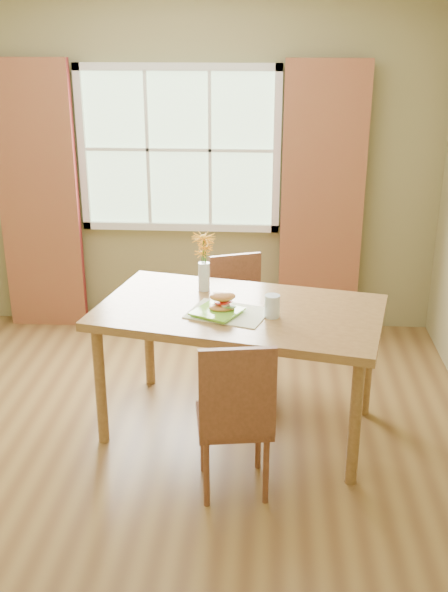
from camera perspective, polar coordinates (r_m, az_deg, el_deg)
name	(u,v)px	position (r m, az deg, el deg)	size (l,w,h in m)	color
room	(137,233)	(3.88, -7.20, 5.17)	(4.24, 3.84, 2.74)	brown
window	(179,150)	(5.65, -3.73, 11.94)	(1.62, 0.06, 1.32)	#9BBE8F
curtain_left	(39,199)	(5.90, -15.00, 7.70)	(0.65, 0.08, 2.20)	maroon
curtain_right	(322,204)	(5.61, 8.08, 7.53)	(0.65, 0.08, 2.20)	maroon
dining_table	(239,321)	(4.22, 1.27, -2.09)	(1.86, 1.29, 0.83)	olive
chair_near	(235,413)	(3.69, 0.93, -9.61)	(0.45, 0.45, 0.95)	brown
chair_far	(240,314)	(4.95, 1.30, -1.48)	(0.49, 0.49, 0.91)	brown
placemat	(228,313)	(4.11, 0.33, -1.41)	(0.45, 0.33, 0.01)	beige
plate	(217,313)	(4.08, -0.57, -1.41)	(0.25, 0.25, 0.01)	#75CA32
croissant_sandwich	(222,302)	(4.08, -0.13, -0.47)	(0.17, 0.13, 0.12)	#D48E48
water_glass	(272,307)	(4.05, 3.99, -0.88)	(0.09, 0.09, 0.13)	silver
flower_vase	(204,255)	(4.39, -1.67, 3.41)	(0.15, 0.15, 0.38)	silver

